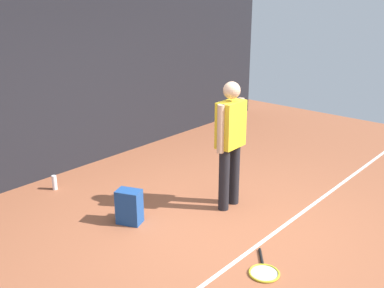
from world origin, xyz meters
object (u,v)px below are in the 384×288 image
Objects in this scene: tennis_racket at (264,271)px; water_bottle at (54,183)px; tennis_player at (230,138)px; backpack at (130,207)px.

water_bottle is at bearing -124.37° from tennis_racket.
tennis_racket is at bearing 48.40° from tennis_player.
backpack reaches higher than water_bottle.
tennis_racket is 1.87m from backpack.
backpack is at bearing -122.92° from tennis_racket.
tennis_player is 1.54m from backpack.
tennis_racket is 1.34× the size of backpack.
water_bottle is (-0.27, 3.42, 0.10)m from tennis_racket.
water_bottle is (-1.25, 2.23, -0.86)m from tennis_player.
water_bottle is at bearing -62.86° from tennis_player.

